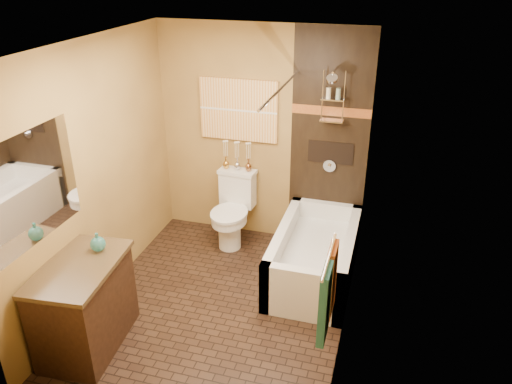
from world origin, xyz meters
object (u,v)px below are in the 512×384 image
at_px(bathtub, 314,259).
at_px(sunset_painting, 239,110).
at_px(toilet, 233,209).
at_px(vanity, 85,305).

bearing_deg(bathtub, sunset_painting, 145.56).
distance_m(toilet, vanity, 2.11).
bearing_deg(sunset_painting, bathtub, -34.44).
xyz_separation_m(bathtub, toilet, (-1.06, 0.45, 0.21)).
height_order(sunset_painting, vanity, sunset_painting).
bearing_deg(vanity, bathtub, 36.49).
bearing_deg(bathtub, toilet, 157.03).
height_order(sunset_painting, toilet, sunset_painting).
bearing_deg(toilet, sunset_painting, 94.84).
relative_size(sunset_painting, bathtub, 0.60).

